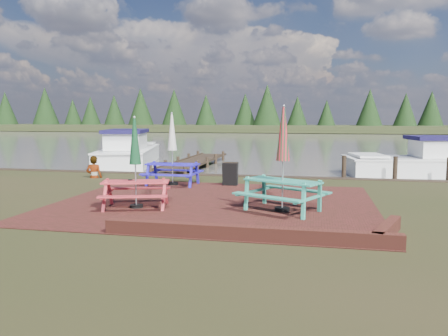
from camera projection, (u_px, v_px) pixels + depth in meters
ground at (206, 211)px, 11.59m from camera, size 120.00×120.00×0.00m
paving at (214, 203)px, 12.56m from camera, size 9.00×7.50×0.02m
brick_wall at (279, 233)px, 8.79m from camera, size 6.21×1.79×0.30m
water at (289, 140)px, 47.56m from camera, size 120.00×60.00×0.02m
far_treeline at (299, 113)px, 75.37m from camera, size 120.00×10.00×8.10m
picnic_table_teal at (283, 175)px, 11.37m from camera, size 2.57×2.48×2.75m
picnic_table_red at (136, 177)px, 11.81m from camera, size 2.14×2.00×2.47m
picnic_table_blue at (172, 160)px, 15.80m from camera, size 1.93×1.72×2.62m
chalkboard at (230, 174)px, 15.70m from camera, size 0.54×0.53×0.85m
jetty at (194, 162)px, 23.25m from camera, size 1.76×9.08×1.00m
boat_jetty at (129, 153)px, 24.48m from camera, size 4.39×7.98×2.20m
boat_near at (433, 163)px, 19.82m from camera, size 7.69×3.75×1.99m
person at (93, 156)px, 17.75m from camera, size 0.71×0.52×1.79m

